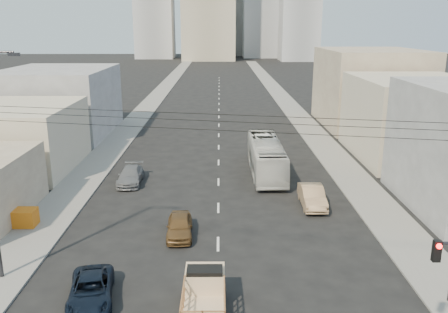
{
  "coord_description": "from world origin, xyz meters",
  "views": [
    {
      "loc": [
        0.12,
        -18.69,
        13.01
      ],
      "look_at": [
        0.44,
        15.57,
        3.5
      ],
      "focal_mm": 38.0,
      "sensor_mm": 36.0,
      "label": 1
    }
  ],
  "objects_px": {
    "sedan_tan": "(312,196)",
    "flatbed_pickup": "(204,293)",
    "sedan_brown": "(180,226)",
    "sedan_grey": "(131,176)",
    "crate_stack": "(23,218)",
    "city_bus": "(266,157)",
    "navy_pickup": "(91,290)"
  },
  "relations": [
    {
      "from": "flatbed_pickup",
      "to": "city_bus",
      "type": "relative_size",
      "value": 0.39
    },
    {
      "from": "navy_pickup",
      "to": "sedan_grey",
      "type": "relative_size",
      "value": 0.95
    },
    {
      "from": "flatbed_pickup",
      "to": "crate_stack",
      "type": "distance_m",
      "value": 15.93
    },
    {
      "from": "city_bus",
      "to": "sedan_tan",
      "type": "height_order",
      "value": "city_bus"
    },
    {
      "from": "sedan_brown",
      "to": "sedan_grey",
      "type": "xyz_separation_m",
      "value": [
        -5.02,
        10.55,
        -0.0
      ]
    },
    {
      "from": "navy_pickup",
      "to": "sedan_grey",
      "type": "xyz_separation_m",
      "value": [
        -1.33,
        17.97,
        0.06
      ]
    },
    {
      "from": "sedan_tan",
      "to": "sedan_grey",
      "type": "distance_m",
      "value": 15.44
    },
    {
      "from": "flatbed_pickup",
      "to": "sedan_grey",
      "type": "distance_m",
      "value": 20.3
    },
    {
      "from": "navy_pickup",
      "to": "sedan_tan",
      "type": "relative_size",
      "value": 0.96
    },
    {
      "from": "navy_pickup",
      "to": "city_bus",
      "type": "distance_m",
      "value": 23.18
    },
    {
      "from": "flatbed_pickup",
      "to": "sedan_tan",
      "type": "relative_size",
      "value": 0.96
    },
    {
      "from": "navy_pickup",
      "to": "sedan_brown",
      "type": "height_order",
      "value": "sedan_brown"
    },
    {
      "from": "sedan_brown",
      "to": "sedan_grey",
      "type": "bearing_deg",
      "value": 112.62
    },
    {
      "from": "sedan_tan",
      "to": "flatbed_pickup",
      "type": "bearing_deg",
      "value": -118.11
    },
    {
      "from": "city_bus",
      "to": "sedan_brown",
      "type": "distance_m",
      "value": 14.89
    },
    {
      "from": "sedan_tan",
      "to": "crate_stack",
      "type": "height_order",
      "value": "sedan_tan"
    },
    {
      "from": "flatbed_pickup",
      "to": "sedan_tan",
      "type": "height_order",
      "value": "flatbed_pickup"
    },
    {
      "from": "navy_pickup",
      "to": "crate_stack",
      "type": "height_order",
      "value": "crate_stack"
    },
    {
      "from": "city_bus",
      "to": "sedan_grey",
      "type": "distance_m",
      "value": 12.12
    },
    {
      "from": "navy_pickup",
      "to": "sedan_grey",
      "type": "bearing_deg",
      "value": 84.34
    },
    {
      "from": "navy_pickup",
      "to": "sedan_grey",
      "type": "height_order",
      "value": "sedan_grey"
    },
    {
      "from": "sedan_grey",
      "to": "city_bus",
      "type": "bearing_deg",
      "value": 11.39
    },
    {
      "from": "flatbed_pickup",
      "to": "navy_pickup",
      "type": "bearing_deg",
      "value": 168.48
    },
    {
      "from": "city_bus",
      "to": "navy_pickup",
      "type": "bearing_deg",
      "value": -117.22
    },
    {
      "from": "flatbed_pickup",
      "to": "crate_stack",
      "type": "bearing_deg",
      "value": 141.11
    },
    {
      "from": "sedan_grey",
      "to": "crate_stack",
      "type": "bearing_deg",
      "value": -122.7
    },
    {
      "from": "flatbed_pickup",
      "to": "city_bus",
      "type": "xyz_separation_m",
      "value": [
        4.91,
        21.79,
        0.48
      ]
    },
    {
      "from": "sedan_brown",
      "to": "crate_stack",
      "type": "relative_size",
      "value": 2.22
    },
    {
      "from": "sedan_tan",
      "to": "crate_stack",
      "type": "distance_m",
      "value": 20.32
    },
    {
      "from": "city_bus",
      "to": "sedan_grey",
      "type": "xyz_separation_m",
      "value": [
        -11.78,
        -2.69,
        -0.9
      ]
    },
    {
      "from": "city_bus",
      "to": "crate_stack",
      "type": "relative_size",
      "value": 6.28
    },
    {
      "from": "flatbed_pickup",
      "to": "city_bus",
      "type": "height_order",
      "value": "city_bus"
    }
  ]
}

